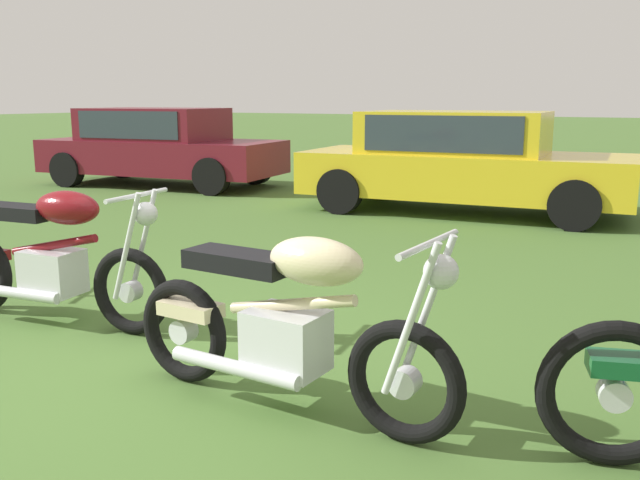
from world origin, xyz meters
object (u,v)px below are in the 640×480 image
Objects in this scene: motorcycle_cream at (287,322)px; car_yellow at (460,156)px; motorcycle_maroon at (52,257)px; car_burgundy at (158,143)px.

car_yellow is (-1.35, 6.66, 0.32)m from motorcycle_cream.
car_burgundy reaches higher than motorcycle_maroon.
motorcycle_maroon is at bearing -103.99° from car_yellow.
motorcycle_maroon is 1.01× the size of motorcycle_cream.
motorcycle_maroon is 8.16m from car_burgundy.
car_burgundy and car_yellow have the same top height.
car_burgundy is (-4.97, 6.46, 0.31)m from motorcycle_maroon.
motorcycle_cream is at bearing -51.61° from car_burgundy.
motorcycle_maroon is 6.36m from car_yellow.
car_yellow reaches higher than motorcycle_maroon.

